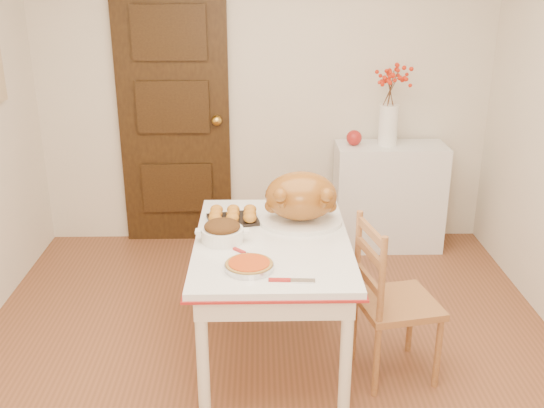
{
  "coord_description": "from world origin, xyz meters",
  "views": [
    {
      "loc": [
        -0.04,
        -2.8,
        2.09
      ],
      "look_at": [
        0.02,
        0.31,
        0.92
      ],
      "focal_mm": 41.29,
      "sensor_mm": 36.0,
      "label": 1
    }
  ],
  "objects_px": {
    "kitchen_table": "(272,299)",
    "turkey_platter": "(301,199)",
    "sideboard": "(388,197)",
    "pumpkin_pie": "(249,265)",
    "chair_oak": "(398,299)"
  },
  "relations": [
    {
      "from": "chair_oak",
      "to": "kitchen_table",
      "type": "bearing_deg",
      "value": 64.88
    },
    {
      "from": "chair_oak",
      "to": "turkey_platter",
      "type": "height_order",
      "value": "turkey_platter"
    },
    {
      "from": "chair_oak",
      "to": "pumpkin_pie",
      "type": "distance_m",
      "value": 0.86
    },
    {
      "from": "kitchen_table",
      "to": "pumpkin_pie",
      "type": "distance_m",
      "value": 0.55
    },
    {
      "from": "sideboard",
      "to": "kitchen_table",
      "type": "height_order",
      "value": "sideboard"
    },
    {
      "from": "pumpkin_pie",
      "to": "chair_oak",
      "type": "bearing_deg",
      "value": 14.33
    },
    {
      "from": "sideboard",
      "to": "turkey_platter",
      "type": "xyz_separation_m",
      "value": [
        -0.78,
        -1.31,
        0.47
      ]
    },
    {
      "from": "sideboard",
      "to": "chair_oak",
      "type": "relative_size",
      "value": 0.92
    },
    {
      "from": "sideboard",
      "to": "kitchen_table",
      "type": "relative_size",
      "value": 0.68
    },
    {
      "from": "kitchen_table",
      "to": "turkey_platter",
      "type": "relative_size",
      "value": 2.62
    },
    {
      "from": "turkey_platter",
      "to": "pumpkin_pie",
      "type": "distance_m",
      "value": 0.65
    },
    {
      "from": "sideboard",
      "to": "pumpkin_pie",
      "type": "xyz_separation_m",
      "value": [
        -1.06,
        -1.88,
        0.34
      ]
    },
    {
      "from": "chair_oak",
      "to": "turkey_platter",
      "type": "distance_m",
      "value": 0.76
    },
    {
      "from": "turkey_platter",
      "to": "pumpkin_pie",
      "type": "height_order",
      "value": "turkey_platter"
    },
    {
      "from": "pumpkin_pie",
      "to": "sideboard",
      "type": "bearing_deg",
      "value": 60.57
    }
  ]
}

